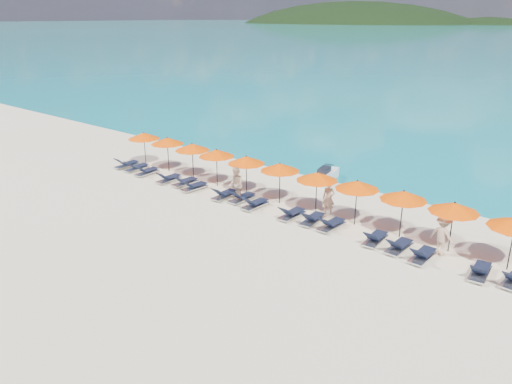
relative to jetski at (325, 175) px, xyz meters
The scene contains 33 objects.
ground 9.79m from the jetski, 88.82° to the right, with size 1400.00×1400.00×0.00m, color beige.
headland_main 610.32m from the jetski, 119.48° to the left, with size 374.00×242.00×126.50m.
headland_small 571.34m from the jetski, 105.23° to the left, with size 162.00×126.00×85.50m.
jetski is the anchor object (origin of this frame).
beachgoer_a 5.29m from the jetski, 55.86° to the right, with size 0.62×0.40×1.69m, color tan.
beachgoer_b 6.35m from the jetski, 106.67° to the right, with size 0.93×0.54×1.91m, color tan.
beachgoer_c 10.49m from the jetski, 30.07° to the right, with size 1.15×0.53×1.78m, color tan.
umbrella_0 12.22m from the jetski, 156.65° to the right, with size 2.10×2.10×2.28m.
umbrella_1 10.18m from the jetski, 152.01° to the right, with size 2.10×2.10×2.28m.
umbrella_2 8.23m from the jetski, 143.53° to the right, with size 2.10×2.10×2.28m.
umbrella_3 6.75m from the jetski, 132.30° to the right, with size 2.10×2.10×2.28m.
umbrella_4 5.54m from the jetski, 113.48° to the right, with size 2.10×2.10×2.28m.
umbrella_5 5.03m from the jetski, 88.25° to the right, with size 2.10×2.10×2.28m.
umbrella_6 5.71m from the jetski, 62.51° to the right, with size 2.10×2.10×2.28m.
umbrella_7 6.87m from the jetski, 45.25° to the right, with size 2.10×2.10×2.28m.
umbrella_8 8.58m from the jetski, 33.97° to the right, with size 2.10×2.10×2.28m.
umbrella_9 10.48m from the jetski, 27.12° to the right, with size 2.10×2.10×2.28m.
lounger_0 13.09m from the jetski, 152.89° to the right, with size 0.62×1.70×0.66m.
lounger_1 12.16m from the jetski, 150.48° to the right, with size 0.66×1.71×0.66m.
lounger_2 11.18m from the jetski, 146.68° to the right, with size 0.75×1.74×0.66m.
lounger_3 9.49m from the jetski, 139.15° to the right, with size 0.70×1.73×0.66m.
lounger_4 8.46m from the jetski, 134.87° to the right, with size 0.66×1.71×0.66m.
lounger_5 7.96m from the jetski, 128.15° to the right, with size 0.73×1.74×0.66m.
lounger_6 6.67m from the jetski, 113.23° to the right, with size 0.72×1.73×0.66m.
lounger_7 6.07m from the jetski, 104.94° to the right, with size 0.67×1.72×0.66m.
lounger_8 6.16m from the jetski, 93.77° to the right, with size 0.65×1.71×0.66m.
lounger_9 6.32m from the jetski, 72.71° to the right, with size 0.64×1.71×0.66m.
lounger_10 6.65m from the jetski, 62.74° to the right, with size 0.76×1.74×0.66m.
lounger_11 7.22m from the jetski, 55.27° to the right, with size 0.69×1.72×0.66m.
lounger_12 8.79m from the jetski, 43.07° to the right, with size 0.75×1.74×0.66m.
lounger_13 9.70m from the jetski, 38.69° to the right, with size 0.65×1.71×0.66m.
lounger_14 10.69m from the jetski, 35.68° to the right, with size 0.64×1.71×0.66m.
lounger_15 12.54m from the jetski, 29.29° to the right, with size 0.79×1.75×0.66m.
Camera 1 is at (15.05, -15.00, 9.54)m, focal length 35.00 mm.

